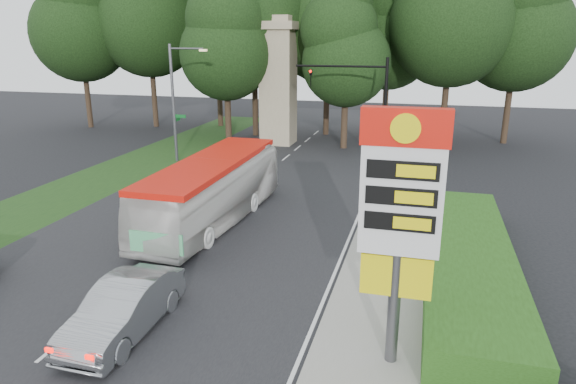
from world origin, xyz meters
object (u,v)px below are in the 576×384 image
(traffic_signal_mast, at_px, (365,97))
(streetlight_signs, at_px, (176,98))
(monument, at_px, (278,81))
(sedan_silver, at_px, (124,309))
(transit_bus, at_px, (213,192))
(gas_station_pylon, at_px, (401,206))

(traffic_signal_mast, height_order, streetlight_signs, streetlight_signs)
(monument, bearing_deg, sedan_silver, -83.00)
(traffic_signal_mast, relative_size, sedan_silver, 1.51)
(streetlight_signs, height_order, transit_bus, streetlight_signs)
(traffic_signal_mast, bearing_deg, sedan_silver, -100.52)
(gas_station_pylon, bearing_deg, transit_bus, 134.81)
(gas_station_pylon, distance_m, traffic_signal_mast, 22.29)
(monument, xyz_separation_m, transit_bus, (2.31, -19.05, -3.58))
(gas_station_pylon, height_order, streetlight_signs, streetlight_signs)
(streetlight_signs, relative_size, sedan_silver, 1.67)
(streetlight_signs, relative_size, transit_bus, 0.73)
(traffic_signal_mast, relative_size, monument, 0.72)
(gas_station_pylon, distance_m, monument, 30.17)
(gas_station_pylon, distance_m, sedan_silver, 8.54)
(traffic_signal_mast, xyz_separation_m, transit_bus, (-5.37, -13.05, -3.15))
(traffic_signal_mast, xyz_separation_m, streetlight_signs, (-12.67, -1.99, -0.23))
(traffic_signal_mast, xyz_separation_m, sedan_silver, (-4.18, -22.51, -3.89))
(streetlight_signs, bearing_deg, sedan_silver, -67.53)
(monument, height_order, transit_bus, monument)
(gas_station_pylon, distance_m, transit_bus, 12.95)
(traffic_signal_mast, bearing_deg, streetlight_signs, -171.08)
(transit_bus, bearing_deg, gas_station_pylon, -41.76)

